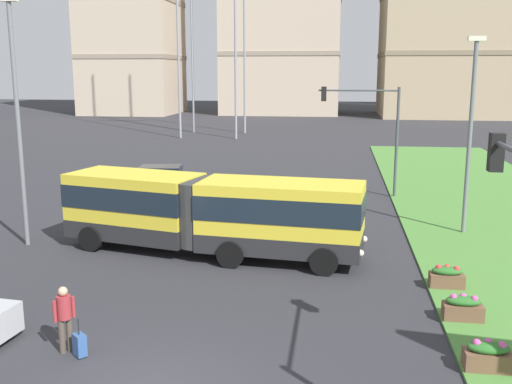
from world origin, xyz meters
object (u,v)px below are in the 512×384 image
Objects in this scene: flower_planter_1 at (463,307)px; streetlight_median at (470,128)px; streetlight_left at (17,114)px; traffic_light_far_right at (371,121)px; rolling_suitcase at (80,345)px; articulated_bus at (210,213)px; flower_planter_0 at (488,355)px; flower_planter_2 at (447,276)px; pedestrian_crossing at (64,315)px; car_grey_wagon at (163,180)px.

streetlight_median is (1.90, 9.64, 4.22)m from flower_planter_1.
streetlight_left is (-16.19, 5.49, 4.92)m from flower_planter_1.
streetlight_left is at bearing -167.09° from streetlight_median.
streetlight_left reaches higher than traffic_light_far_right.
articulated_bus is at bearing 80.71° from rolling_suitcase.
flower_planter_0 is at bearing -98.60° from streetlight_median.
articulated_bus is at bearing -1.47° from streetlight_left.
flower_planter_1 is 10.69m from streetlight_median.
flower_planter_1 and flower_planter_2 have the same top height.
traffic_light_far_right is at bearing 60.73° from articulated_bus.
pedestrian_crossing is 0.21× the size of streetlight_median.
pedestrian_crossing is 18.19m from streetlight_median.
car_grey_wagon is 12.39m from traffic_light_far_right.
streetlight_left reaches higher than flower_planter_2.
flower_planter_0 is 0.11× the size of streetlight_left.
traffic_light_far_right reaches higher than rolling_suitcase.
rolling_suitcase is at bearing -23.96° from pedestrian_crossing.
streetlight_median is (3.76, -7.44, 0.39)m from traffic_light_far_right.
flower_planter_1 is at bearing -90.00° from flower_planter_2.
streetlight_median is (11.80, 13.14, 4.33)m from rolling_suitcase.
flower_planter_1 is at bearing -18.75° from streetlight_left.
flower_planter_1 is 17.79m from streetlight_left.
articulated_bus reaches higher than pedestrian_crossing.
flower_planter_2 is 0.18× the size of traffic_light_far_right.
flower_planter_0 is at bearing -54.81° from car_grey_wagon.
pedestrian_crossing is (-1.89, -8.59, -0.65)m from articulated_bus.
traffic_light_far_right is (-1.86, 17.08, 3.83)m from flower_planter_1.
streetlight_left is at bearing -141.05° from traffic_light_far_right.
flower_planter_1 is at bearing 19.46° from rolling_suitcase.
rolling_suitcase is at bearing -131.93° from streetlight_median.
car_grey_wagon is at bearing 77.44° from streetlight_left.
streetlight_median reaches higher than flower_planter_1.
car_grey_wagon reaches higher than rolling_suitcase.
streetlight_left is (-16.19, 2.89, 4.92)m from flower_planter_2.
articulated_bus reaches higher than car_grey_wagon.
rolling_suitcase is 0.88× the size of flower_planter_0.
streetlight_median is (18.09, 4.14, -0.70)m from streetlight_left.
traffic_light_far_right is at bearing 95.30° from flower_planter_0.
car_grey_wagon is 4.16× the size of flower_planter_0.
flower_planter_1 is at bearing 17.67° from pedestrian_crossing.
streetlight_median is at bearing 22.74° from articulated_bus.
articulated_bus is at bearing 135.84° from flower_planter_0.
pedestrian_crossing is at bearing -102.39° from articulated_bus.
rolling_suitcase is 0.88× the size of flower_planter_1.
flower_planter_1 is 0.11× the size of streetlight_left.
traffic_light_far_right is (6.61, 11.78, 2.61)m from articulated_bus.
traffic_light_far_right is at bearing 2.59° from car_grey_wagon.
pedestrian_crossing is 0.28× the size of traffic_light_far_right.
car_grey_wagon is 0.74× the size of traffic_light_far_right.
flower_planter_2 is (0.00, 2.61, 0.00)m from flower_planter_1.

